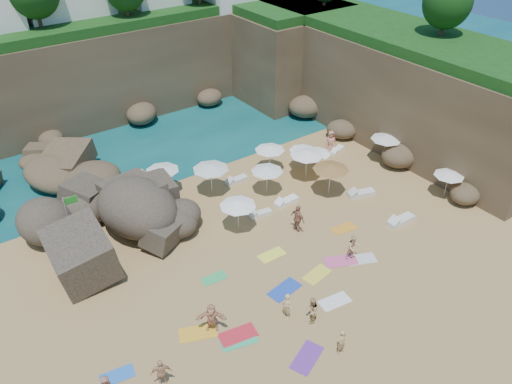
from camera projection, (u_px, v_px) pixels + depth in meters
ground at (258, 252)px, 30.28m from camera, size 120.00×120.00×0.00m
seawater at (85, 95)px, 50.52m from camera, size 120.00×120.00×0.00m
cliff_back at (117, 66)px, 45.90m from camera, size 44.00×8.00×8.00m
cliff_right at (383, 82)px, 42.67m from camera, size 8.00×30.00×8.00m
cliff_corner at (279, 50)px, 49.80m from camera, size 10.00×12.00×8.00m
rock_promontory at (3, 192)px, 35.75m from camera, size 12.00×7.00×2.00m
rock_outcrop at (120, 231)px, 31.98m from camera, size 10.10×8.63×3.46m
flag_pole at (71, 218)px, 28.90m from camera, size 0.79×0.10×4.03m
parasol_0 at (162, 168)px, 34.57m from camera, size 2.35×2.35×2.22m
parasol_1 at (303, 149)px, 37.44m from camera, size 2.05×2.05×1.94m
parasol_2 at (267, 169)px, 34.61m from camera, size 2.27×2.27×2.15m
parasol_3 at (307, 153)px, 36.11m from camera, size 2.49×2.49×2.35m
parasol_4 at (317, 152)px, 37.02m from camera, size 2.07×2.07×1.96m
parasol_5 at (211, 167)px, 34.42m from camera, size 2.54×2.54×2.40m
parasol_6 at (331, 167)px, 34.34m from camera, size 2.57×2.57×2.43m
parasol_7 at (270, 148)px, 37.13m from camera, size 2.27×2.27×2.15m
parasol_8 at (387, 137)px, 38.34m from camera, size 2.39×2.39×2.26m
parasol_9 at (238, 203)px, 31.08m from camera, size 2.33×2.33×2.20m
parasol_11 at (449, 174)px, 34.38m from camera, size 2.09×2.09×1.98m
lounger_0 at (261, 213)px, 33.40m from camera, size 1.60×0.76×0.24m
lounger_1 at (236, 180)px, 36.83m from camera, size 1.77×0.65×0.27m
lounger_2 at (337, 150)px, 40.64m from camera, size 1.70×1.02×0.25m
lounger_3 at (286, 201)px, 34.53m from camera, size 1.86×0.71×0.28m
lounger_4 at (361, 193)px, 35.34m from camera, size 2.07×1.22×0.31m
lounger_5 at (401, 220)px, 32.70m from camera, size 2.03×0.75×0.31m
towel_0 at (117, 376)px, 23.04m from camera, size 1.66×1.02×0.03m
towel_2 at (198, 333)px, 25.12m from camera, size 2.13×1.59×0.03m
towel_3 at (238, 340)px, 24.73m from camera, size 2.03×1.36×0.03m
towel_4 at (272, 255)px, 30.06m from camera, size 1.67×0.86×0.03m
towel_5 at (335, 301)px, 26.90m from camera, size 1.83×1.10×0.03m
towel_6 at (307, 358)px, 23.87m from camera, size 2.14×1.64×0.03m
towel_7 at (238, 335)px, 25.00m from camera, size 2.05×1.28×0.03m
towel_8 at (285, 290)px, 27.63m from camera, size 2.06×1.27×0.03m
towel_9 at (341, 261)px, 29.60m from camera, size 2.18×1.69×0.03m
towel_10 at (344, 228)px, 32.21m from camera, size 1.79×1.04×0.03m
towel_11 at (214, 278)px, 28.39m from camera, size 1.49×0.82×0.03m
towel_12 at (317, 274)px, 28.64m from camera, size 1.87×1.16×0.03m
towel_13 at (361, 259)px, 29.74m from camera, size 2.01×1.56×0.03m
person_stand_1 at (312, 310)px, 25.32m from camera, size 0.98×0.93×1.59m
person_stand_2 at (143, 179)px, 35.69m from camera, size 1.11×0.67×1.60m
person_stand_3 at (298, 219)px, 31.50m from camera, size 0.57×1.18×1.95m
person_stand_4 at (330, 142)px, 40.01m from camera, size 1.08×0.89×1.95m
person_stand_5 at (52, 209)px, 32.77m from camera, size 1.43×0.81×1.49m
person_stand_6 at (287, 306)px, 25.61m from camera, size 0.40×0.58×1.54m
person_lie_1 at (163, 382)px, 22.54m from camera, size 1.45×1.86×0.40m
person_lie_3 at (212, 326)px, 25.22m from camera, size 2.19×2.22×0.44m
person_lie_4 at (341, 350)px, 24.06m from camera, size 0.78×1.51×0.35m
person_lie_5 at (352, 254)px, 29.68m from camera, size 1.24×1.77×0.61m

